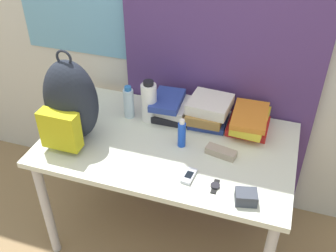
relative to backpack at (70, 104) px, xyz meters
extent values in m
cube|color=beige|center=(0.47, 0.58, 0.34)|extent=(6.00, 0.05, 2.50)
cube|color=#4C336B|center=(0.63, 0.53, 0.34)|extent=(1.08, 0.04, 2.50)
cube|color=beige|center=(0.47, 0.11, -0.22)|extent=(1.28, 0.76, 0.03)
cylinder|color=#B2B2B7|center=(-0.12, -0.21, -0.57)|extent=(0.05, 0.05, 0.67)
cylinder|color=#B2B2B7|center=(-0.12, 0.44, -0.57)|extent=(0.05, 0.05, 0.67)
cylinder|color=#B2B2B7|center=(1.05, 0.44, -0.57)|extent=(0.05, 0.05, 0.67)
ellipsoid|color=#1E232D|center=(0.00, 0.01, 0.01)|extent=(0.28, 0.21, 0.43)
cube|color=#B2AD19|center=(0.00, -0.12, -0.08)|extent=(0.19, 0.07, 0.19)
torus|color=#1E232D|center=(0.00, 0.01, 0.24)|extent=(0.08, 0.01, 0.08)
cube|color=black|center=(0.41, 0.35, -0.19)|extent=(0.21, 0.22, 0.04)
cube|color=silver|center=(0.41, 0.36, -0.15)|extent=(0.22, 0.23, 0.04)
cube|color=navy|center=(0.39, 0.34, -0.11)|extent=(0.17, 0.24, 0.04)
cube|color=navy|center=(0.62, 0.35, -0.19)|extent=(0.20, 0.21, 0.03)
cube|color=olive|center=(0.61, 0.34, -0.15)|extent=(0.19, 0.21, 0.05)
cube|color=silver|center=(0.62, 0.35, -0.09)|extent=(0.23, 0.23, 0.06)
cube|color=red|center=(0.84, 0.35, -0.19)|extent=(0.21, 0.21, 0.04)
cube|color=yellow|center=(0.85, 0.34, -0.15)|extent=(0.18, 0.29, 0.05)
cube|color=orange|center=(0.84, 0.34, -0.11)|extent=(0.19, 0.28, 0.03)
cylinder|color=silver|center=(0.19, 0.27, -0.12)|extent=(0.06, 0.06, 0.17)
cylinder|color=#286BB7|center=(0.19, 0.27, -0.03)|extent=(0.04, 0.04, 0.02)
cylinder|color=white|center=(0.31, 0.28, -0.10)|extent=(0.08, 0.08, 0.22)
cylinder|color=black|center=(0.31, 0.28, 0.02)|extent=(0.05, 0.05, 0.02)
cylinder|color=blue|center=(0.54, 0.11, -0.14)|extent=(0.04, 0.04, 0.13)
cylinder|color=white|center=(0.54, 0.11, -0.06)|extent=(0.03, 0.03, 0.02)
cube|color=#B7BCC6|center=(0.64, -0.10, -0.20)|extent=(0.05, 0.11, 0.02)
cube|color=black|center=(0.64, -0.10, -0.19)|extent=(0.04, 0.05, 0.00)
cube|color=gray|center=(0.74, 0.10, -0.19)|extent=(0.16, 0.08, 0.04)
cube|color=#383D47|center=(0.91, -0.17, -0.18)|extent=(0.11, 0.09, 0.05)
cube|color=black|center=(0.77, -0.13, -0.21)|extent=(0.02, 0.09, 0.00)
cylinder|color=#232328|center=(0.77, -0.13, -0.20)|extent=(0.04, 0.04, 0.01)
camera|label=1|loc=(0.96, -1.38, 1.04)|focal=42.00mm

